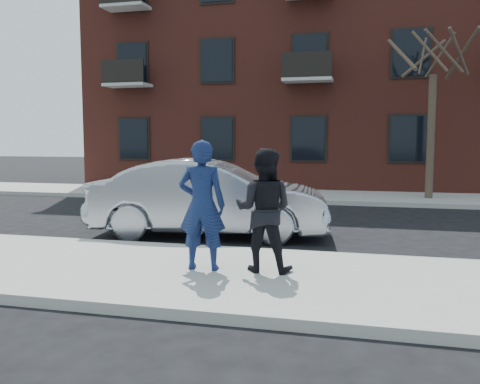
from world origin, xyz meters
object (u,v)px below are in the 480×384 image
(street_tree, at_px, (435,39))
(silver_sedan, at_px, (210,198))
(man_hoodie, at_px, (202,205))
(man_peacoat, at_px, (264,210))

(street_tree, height_order, silver_sedan, street_tree)
(street_tree, bearing_deg, man_hoodie, -112.13)
(street_tree, relative_size, man_peacoat, 3.62)
(street_tree, xyz_separation_m, man_hoodie, (-4.52, -11.13, -4.37))
(silver_sedan, height_order, man_hoodie, man_hoodie)
(street_tree, height_order, man_hoodie, street_tree)
(man_hoodie, relative_size, man_peacoat, 1.07)
(silver_sedan, xyz_separation_m, man_peacoat, (1.87, -3.18, 0.23))
(street_tree, distance_m, man_peacoat, 12.37)
(street_tree, xyz_separation_m, man_peacoat, (-3.58, -10.98, -4.44))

